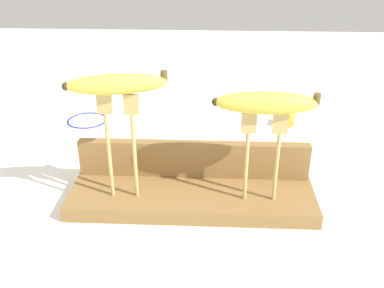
# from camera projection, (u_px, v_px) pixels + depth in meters

# --- Properties ---
(ground_plane) EXTENTS (3.00, 3.00, 0.00)m
(ground_plane) POSITION_uv_depth(u_px,v_px,m) (192.00, 203.00, 0.85)
(ground_plane) COLOR white
(wooden_board) EXTENTS (0.46, 0.14, 0.03)m
(wooden_board) POSITION_uv_depth(u_px,v_px,m) (192.00, 197.00, 0.85)
(wooden_board) COLOR olive
(wooden_board) RESTS_ON ground
(board_backstop) EXTENTS (0.45, 0.02, 0.07)m
(board_backstop) POSITION_uv_depth(u_px,v_px,m) (193.00, 159.00, 0.88)
(board_backstop) COLOR olive
(board_backstop) RESTS_ON wooden_board
(fork_stand_left) EXTENTS (0.07, 0.01, 0.20)m
(fork_stand_left) POSITION_uv_depth(u_px,v_px,m) (121.00, 138.00, 0.77)
(fork_stand_left) COLOR tan
(fork_stand_left) RESTS_ON wooden_board
(fork_stand_right) EXTENTS (0.08, 0.01, 0.17)m
(fork_stand_right) POSITION_uv_depth(u_px,v_px,m) (263.00, 149.00, 0.77)
(fork_stand_right) COLOR tan
(fork_stand_right) RESTS_ON wooden_board
(banana_raised_left) EXTENTS (0.17, 0.07, 0.04)m
(banana_raised_left) POSITION_uv_depth(u_px,v_px,m) (116.00, 84.00, 0.73)
(banana_raised_left) COLOR #DBD147
(banana_raised_left) RESTS_ON fork_stand_left
(banana_raised_right) EXTENTS (0.18, 0.04, 0.04)m
(banana_raised_right) POSITION_uv_depth(u_px,v_px,m) (266.00, 103.00, 0.73)
(banana_raised_right) COLOR #DBD147
(banana_raised_right) RESTS_ON fork_stand_right
(banana_chunk_near) EXTENTS (0.05, 0.05, 0.04)m
(banana_chunk_near) POSITION_uv_depth(u_px,v_px,m) (287.00, 119.00, 1.17)
(banana_chunk_near) COLOR yellow
(banana_chunk_near) RESTS_ON ground
(wire_coil) EXTENTS (0.11, 0.11, 0.01)m
(wire_coil) POSITION_uv_depth(u_px,v_px,m) (87.00, 120.00, 1.20)
(wire_coil) COLOR #1E2DA5
(wire_coil) RESTS_ON ground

